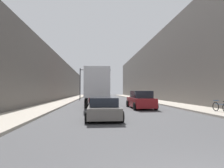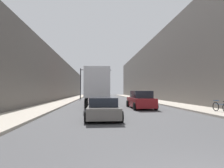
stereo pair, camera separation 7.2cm
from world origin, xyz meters
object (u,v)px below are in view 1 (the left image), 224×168
sedan_car (103,108)px  semi_truck (97,87)px  parked_bicycle (221,107)px  suv_car (141,100)px  traffic_signal_gantry (89,77)px

sedan_car → semi_truck: bearing=91.9°
semi_truck → parked_bicycle: semi_truck is taller
sedan_car → suv_car: (3.98, 5.84, 0.18)m
sedan_car → traffic_signal_gantry: (-2.12, 26.68, 4.09)m
semi_truck → sedan_car: size_ratio=2.79×
semi_truck → parked_bicycle: size_ratio=7.31×
sedan_car → parked_bicycle: 9.02m
semi_truck → traffic_signal_gantry: 15.69m
sedan_car → suv_car: bearing=55.7°
sedan_car → parked_bicycle: bearing=7.1°
semi_truck → traffic_signal_gantry: bearing=96.4°
parked_bicycle → traffic_signal_gantry: bearing=113.4°
suv_car → parked_bicycle: suv_car is taller
traffic_signal_gantry → semi_truck: bearing=-83.6°
semi_truck → traffic_signal_gantry: size_ratio=1.97×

